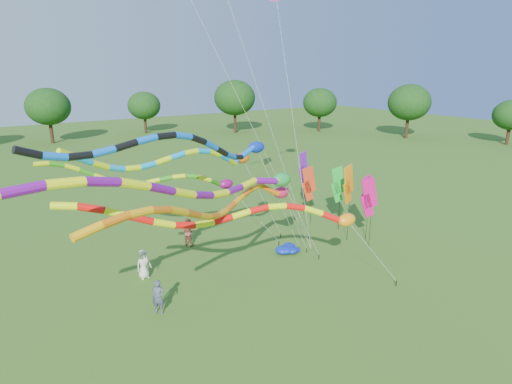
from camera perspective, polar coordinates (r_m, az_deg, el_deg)
ground at (r=21.75m, az=9.43°, el=-13.25°), size 160.00×160.00×0.00m
tree_ring at (r=22.67m, az=24.14°, el=1.67°), size 117.73×119.64×9.69m
tube_kite_red at (r=17.79m, az=-0.10°, el=-3.25°), size 14.64×3.06×6.89m
tube_kite_orange at (r=17.57m, az=-3.25°, el=-1.34°), size 13.68×6.65×7.30m
tube_kite_purple at (r=16.00m, az=-9.09°, el=0.58°), size 18.17×4.81×8.43m
tube_kite_blue at (r=17.58m, az=-7.62°, el=5.81°), size 14.24×4.22×8.97m
tube_kite_cyan at (r=20.62m, az=-8.19°, el=4.36°), size 13.11×3.89×8.27m
tube_kite_green at (r=23.71m, az=-12.20°, el=1.73°), size 12.30×3.59×6.75m
banner_pole_magenta_b at (r=27.44m, az=14.55°, el=-0.28°), size 1.16×0.25×4.34m
banner_pole_red at (r=29.50m, az=7.03°, el=1.07°), size 1.16×0.29×4.24m
banner_pole_green at (r=28.74m, az=10.85°, el=0.95°), size 1.15×0.32×4.46m
banner_pole_violet at (r=31.19m, az=6.34°, el=3.18°), size 1.14×0.41×4.91m
banner_pole_magenta_a at (r=26.37m, az=14.80°, el=-0.74°), size 1.11×0.50×4.44m
banner_pole_orange at (r=26.80m, az=12.21°, el=0.98°), size 1.15×0.33×5.02m
blue_nylon_heap at (r=25.66m, az=4.35°, el=-7.79°), size 1.50×1.63×0.45m
person_a at (r=23.35m, az=-14.75°, el=-9.27°), size 0.81×0.57×1.57m
person_b at (r=20.08m, az=-12.90°, el=-13.50°), size 0.68×0.69×1.60m
person_c at (r=26.88m, az=-9.06°, el=-5.26°), size 1.03×1.07×1.74m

